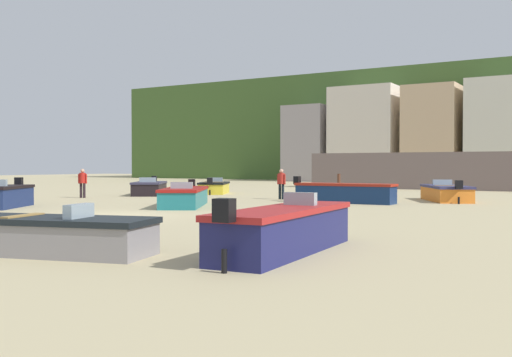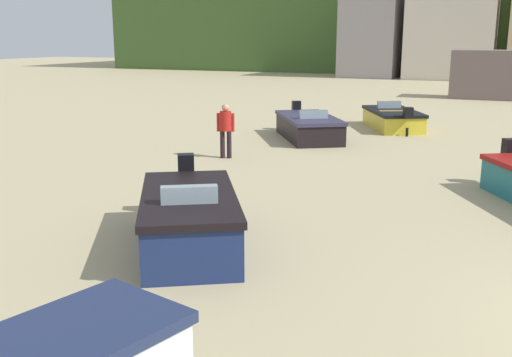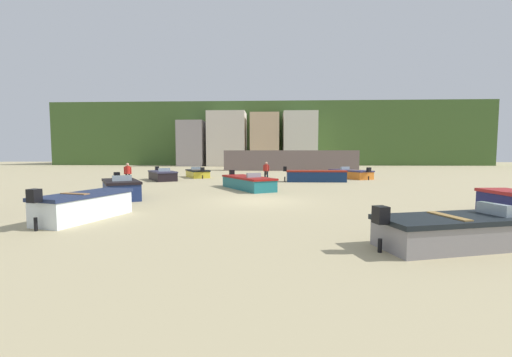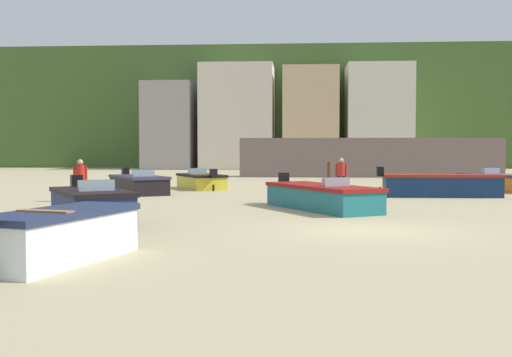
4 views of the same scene
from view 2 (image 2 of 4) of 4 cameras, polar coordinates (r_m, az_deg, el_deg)
The scene contains 6 objects.
townhouse_far_left at distance 56.45m, azimuth 11.11°, elevation 13.88°, with size 4.93×6.43×8.62m, color #9C9395.
townhouse_left at distance 55.02m, azimuth 18.22°, elevation 14.38°, with size 7.15×5.71×10.32m, color beige.
boat_black_0 at distance 21.34m, azimuth 5.03°, elevation 4.90°, with size 3.47×4.12×1.13m.
boat_navy_3 at distance 10.33m, azimuth -6.38°, elevation -3.87°, with size 3.17×3.81×1.26m.
boat_yellow_9 at distance 24.27m, azimuth 12.89°, elevation 5.56°, with size 3.07×3.91×1.06m.
beach_walker_foreground at distance 17.78m, azimuth -2.91°, elevation 4.98°, with size 0.53×0.43×1.62m.
Camera 2 is at (-2.16, -7.86, 3.53)m, focal length 42.00 mm.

